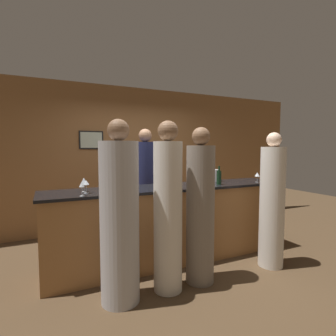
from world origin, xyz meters
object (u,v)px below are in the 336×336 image
guest_2 (168,212)px  guest_3 (272,204)px  guest_0 (200,211)px  wine_bottle_0 (219,177)px  bartender (146,190)px  guest_1 (120,219)px  ice_bucket (214,175)px

guest_2 → guest_3: guest_2 is taller
guest_2 → guest_3: (1.53, -0.03, -0.05)m
guest_0 → wine_bottle_0: size_ratio=6.75×
bartender → wine_bottle_0: 1.32m
guest_2 → wine_bottle_0: size_ratio=6.96×
bartender → guest_0: bearing=94.1°
guest_2 → guest_1: bearing=179.3°
ice_bucket → guest_0: bearing=-132.4°
bartender → ice_bucket: 1.19m
guest_0 → wine_bottle_0: 0.93m
guest_1 → guest_3: guest_1 is taller
guest_3 → ice_bucket: 1.03m
bartender → wine_bottle_0: (0.78, -1.02, 0.28)m
guest_0 → wine_bottle_0: bearing=40.0°
guest_2 → ice_bucket: guest_2 is taller
guest_3 → wine_bottle_0: 0.81m
guest_2 → guest_3: 1.53m
guest_1 → ice_bucket: (1.79, 0.90, 0.29)m
guest_2 → ice_bucket: size_ratio=9.97×
wine_bottle_0 → guest_2: bearing=-152.4°
guest_0 → guest_1: size_ratio=0.97×
wine_bottle_0 → guest_0: bearing=-140.0°
guest_1 → wine_bottle_0: guest_1 is taller
bartender → guest_2: bearing=78.8°
bartender → guest_3: bartender is taller
bartender → guest_0: size_ratio=1.04×
guest_0 → bartender: bearing=94.1°
wine_bottle_0 → ice_bucket: bearing=65.5°
ice_bucket → guest_1: bearing=-153.2°
ice_bucket → guest_3: bearing=-73.4°
guest_1 → wine_bottle_0: 1.76m
guest_1 → guest_2: bearing=-0.7°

